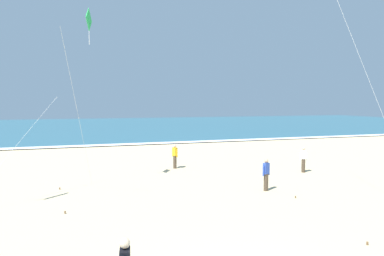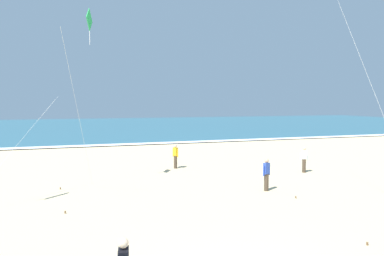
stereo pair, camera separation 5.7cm
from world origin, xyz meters
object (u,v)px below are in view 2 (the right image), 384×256
object	(u,v)px
kite_diamond_emerald_mid	(89,26)
bystander_yellow_top	(175,156)
bystander_blue_top	(266,174)
bystander_white_top	(304,159)

from	to	relation	value
kite_diamond_emerald_mid	bystander_yellow_top	xyz separation A→B (m)	(5.44, 3.76, -7.25)
kite_diamond_emerald_mid	bystander_blue_top	bearing A→B (deg)	-22.01
kite_diamond_emerald_mid	bystander_yellow_top	distance (m)	9.81
kite_diamond_emerald_mid	bystander_white_top	xyz separation A→B (m)	(12.64, -0.01, -7.25)
kite_diamond_emerald_mid	bystander_blue_top	distance (m)	11.36
bystander_blue_top	bystander_yellow_top	xyz separation A→B (m)	(-2.68, 7.04, 0.00)
kite_diamond_emerald_mid	bystander_yellow_top	size ratio (longest dim) A/B	5.65
bystander_yellow_top	bystander_blue_top	bearing A→B (deg)	-69.16
kite_diamond_emerald_mid	bystander_white_top	distance (m)	14.57
bystander_white_top	bystander_yellow_top	bearing A→B (deg)	152.36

